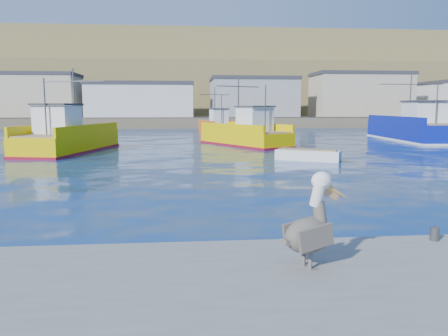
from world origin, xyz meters
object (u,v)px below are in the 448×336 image
at_px(skiff_mid, 308,156).
at_px(skiff_far, 442,134).
at_px(trawler_yellow_b, 246,135).
at_px(pelican, 311,227).
at_px(trawler_blue, 416,129).
at_px(trawler_yellow_a, 68,139).
at_px(boat_orange, 217,126).

bearing_deg(skiff_mid, skiff_far, 43.57).
distance_m(trawler_yellow_b, pelican, 31.27).
distance_m(trawler_yellow_b, skiff_far, 26.35).
bearing_deg(trawler_blue, trawler_yellow_a, -164.91).
relative_size(trawler_yellow_b, skiff_far, 2.29).
height_order(trawler_blue, skiff_mid, trawler_blue).
xyz_separation_m(trawler_yellow_a, trawler_blue, (32.70, 8.82, 0.16)).
distance_m(skiff_mid, pelican, 20.73).
height_order(trawler_yellow_a, trawler_yellow_b, trawler_yellow_a).
relative_size(trawler_yellow_a, pelican, 6.53).
height_order(skiff_mid, pelican, pelican).
height_order(trawler_yellow_b, skiff_far, trawler_yellow_b).
xyz_separation_m(trawler_blue, skiff_mid, (-15.83, -15.64, -0.91)).
xyz_separation_m(trawler_blue, skiff_far, (6.19, 5.31, -0.87)).
xyz_separation_m(trawler_yellow_a, skiff_far, (38.89, 14.13, -0.71)).
xyz_separation_m(trawler_yellow_a, pelican, (11.20, -26.74, 0.23)).
bearing_deg(pelican, boat_orange, 87.77).
bearing_deg(pelican, skiff_far, 55.88).
distance_m(trawler_yellow_a, boat_orange, 25.60).
bearing_deg(boat_orange, trawler_yellow_b, -85.73).
distance_m(trawler_blue, skiff_far, 8.20).
bearing_deg(trawler_blue, skiff_far, 40.61).
bearing_deg(skiff_far, trawler_blue, -139.39).
relative_size(trawler_yellow_a, trawler_yellow_b, 1.13).
bearing_deg(trawler_yellow_b, skiff_mid, -77.64).
bearing_deg(skiff_far, trawler_yellow_b, -158.26).
distance_m(trawler_yellow_b, skiff_mid, 11.48).
bearing_deg(pelican, trawler_yellow_a, 112.73).
bearing_deg(skiff_far, boat_orange, 163.04).
relative_size(trawler_yellow_a, skiff_mid, 2.71).
height_order(trawler_yellow_a, boat_orange, trawler_yellow_a).
distance_m(skiff_far, pelican, 49.37).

